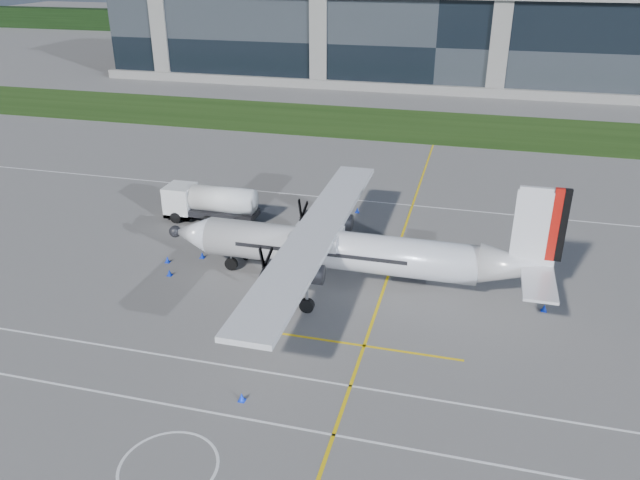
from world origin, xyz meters
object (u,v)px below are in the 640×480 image
object	(u,v)px
safety_cone_tail	(544,308)
safety_cone_stbdwing	(357,210)
safety_cone_portwing	(242,397)
baggage_tug	(258,248)
turboprop_aircraft	(352,230)
safety_cone_fwd	(167,259)
ground_crew_person	(272,234)
safety_cone_nose_stbd	(202,255)
fuel_tanker_truck	(205,203)
safety_cone_nose_port	(169,272)

from	to	relation	value
safety_cone_tail	safety_cone_stbdwing	bearing A→B (deg)	138.36
safety_cone_portwing	baggage_tug	bearing A→B (deg)	106.81
turboprop_aircraft	safety_cone_tail	xyz separation A→B (m)	(13.30, -0.29, -4.06)
safety_cone_fwd	ground_crew_person	bearing A→B (deg)	35.23
ground_crew_person	safety_cone_stbdwing	world-z (taller)	ground_crew_person
ground_crew_person	safety_cone_nose_stbd	xyz separation A→B (m)	(-4.66, -3.49, -0.79)
safety_cone_tail	ground_crew_person	bearing A→B (deg)	166.34
fuel_tanker_truck	safety_cone_nose_stbd	xyz separation A→B (m)	(2.89, -7.12, -1.39)
baggage_tug	safety_cone_nose_port	xyz separation A→B (m)	(-5.37, -4.59, -0.54)
turboprop_aircraft	safety_cone_portwing	bearing A→B (deg)	-101.90
safety_cone_nose_port	safety_cone_tail	distance (m)	26.71
turboprop_aircraft	safety_cone_fwd	world-z (taller)	turboprop_aircraft
safety_cone_nose_port	ground_crew_person	bearing A→B (deg)	49.78
safety_cone_nose_port	safety_cone_stbdwing	bearing A→B (deg)	54.78
baggage_tug	safety_cone_portwing	size ratio (longest dim) A/B	5.27
fuel_tanker_truck	baggage_tug	distance (m)	9.28
ground_crew_person	safety_cone_portwing	size ratio (longest dim) A/B	4.15
safety_cone_nose_stbd	safety_cone_tail	xyz separation A→B (m)	(25.53, -1.58, 0.00)
turboprop_aircraft	safety_cone_tail	bearing A→B (deg)	-1.26
turboprop_aircraft	ground_crew_person	world-z (taller)	turboprop_aircraft
ground_crew_person	turboprop_aircraft	bearing A→B (deg)	-100.65
safety_cone_portwing	fuel_tanker_truck	bearing A→B (deg)	118.41
baggage_tug	safety_cone_tail	size ratio (longest dim) A/B	5.27
safety_cone_stbdwing	ground_crew_person	bearing A→B (deg)	-120.87
turboprop_aircraft	safety_cone_fwd	bearing A→B (deg)	-179.52
ground_crew_person	safety_cone_fwd	bearing A→B (deg)	146.84
fuel_tanker_truck	safety_cone_tail	size ratio (longest dim) A/B	17.47
ground_crew_person	fuel_tanker_truck	bearing A→B (deg)	85.97
turboprop_aircraft	safety_cone_fwd	size ratio (longest dim) A/B	57.50
safety_cone_nose_port	safety_cone_stbdwing	size ratio (longest dim) A/B	1.00
turboprop_aircraft	safety_cone_fwd	xyz separation A→B (m)	(-14.52, -0.12, -4.06)
safety_cone_stbdwing	safety_cone_tail	xyz separation A→B (m)	(15.61, -13.88, 0.00)
fuel_tanker_truck	ground_crew_person	distance (m)	8.39
safety_cone_nose_port	safety_cone_tail	size ratio (longest dim) A/B	1.00
safety_cone_nose_port	safety_cone_fwd	xyz separation A→B (m)	(-1.17, 1.93, 0.00)
safety_cone_stbdwing	safety_cone_fwd	xyz separation A→B (m)	(-12.21, -13.71, 0.00)
fuel_tanker_truck	safety_cone_fwd	xyz separation A→B (m)	(0.60, -8.52, -1.39)
fuel_tanker_truck	baggage_tug	size ratio (longest dim) A/B	3.31
baggage_tug	safety_cone_nose_stbd	xyz separation A→B (m)	(-4.25, -1.25, -0.54)
fuel_tanker_truck	safety_cone_fwd	world-z (taller)	fuel_tanker_truck
safety_cone_stbdwing	fuel_tanker_truck	bearing A→B (deg)	-157.96
safety_cone_portwing	safety_cone_stbdwing	world-z (taller)	same
baggage_tug	safety_cone_tail	bearing A→B (deg)	-7.57
safety_cone_nose_port	safety_cone_fwd	world-z (taller)	same
turboprop_aircraft	safety_cone_stbdwing	bearing A→B (deg)	99.66
safety_cone_nose_port	baggage_tug	bearing A→B (deg)	40.49
safety_cone_fwd	safety_cone_nose_port	bearing A→B (deg)	-58.86
baggage_tug	safety_cone_portwing	xyz separation A→B (m)	(5.02, -16.60, -0.54)
safety_cone_nose_stbd	safety_cone_tail	bearing A→B (deg)	-3.54
turboprop_aircraft	fuel_tanker_truck	world-z (taller)	turboprop_aircraft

